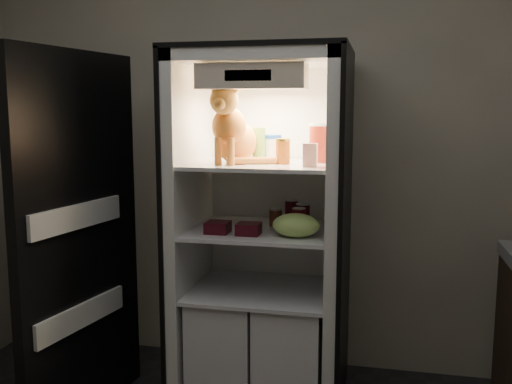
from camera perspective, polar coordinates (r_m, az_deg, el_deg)
room_shell at (r=1.69m, az=-8.98°, el=10.00°), size 3.60×3.60×3.60m
refrigerator at (r=3.11m, az=0.75°, el=-6.11°), size 0.90×0.72×1.88m
fridge_door at (r=2.99m, az=-17.22°, el=-4.71°), size 0.21×0.87×1.85m
tabby_cat at (r=2.93m, az=-2.35°, el=5.98°), size 0.35×0.41×0.42m
parmesan_shaker at (r=3.03m, az=0.30°, el=4.78°), size 0.07×0.07×0.18m
mayo_tub at (r=3.08m, az=1.63°, el=4.45°), size 0.10×0.10×0.14m
salsa_jar at (r=2.90m, az=2.71°, el=4.10°), size 0.07×0.07×0.13m
pepper_jar at (r=3.00m, az=6.49°, el=4.93°), size 0.12×0.12×0.21m
cream_carton at (r=2.77m, az=5.45°, el=3.70°), size 0.07×0.07×0.11m
soda_can_a at (r=3.12m, az=3.57°, el=-2.01°), size 0.07×0.07×0.14m
soda_can_b at (r=3.00m, az=4.70°, el=-2.46°), size 0.07×0.07×0.14m
soda_can_c at (r=2.91m, az=4.30°, el=-2.85°), size 0.07×0.07×0.13m
condiment_jar at (r=3.08m, az=1.98°, el=-2.49°), size 0.07×0.07×0.10m
grape_bag at (r=2.82m, az=4.02°, el=-3.34°), size 0.23×0.17×0.12m
berry_box_left at (r=2.92m, az=-3.84°, el=-3.54°), size 0.12×0.12×0.06m
berry_box_right at (r=2.87m, az=-0.74°, el=-3.71°), size 0.12×0.12×0.06m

